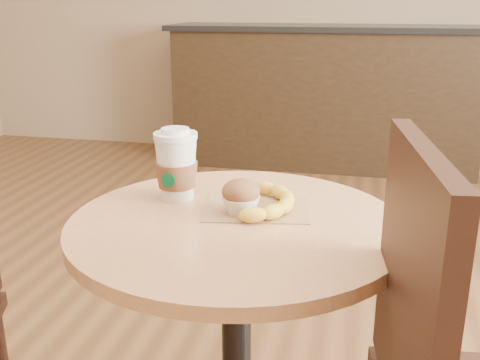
{
  "coord_description": "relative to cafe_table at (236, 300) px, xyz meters",
  "views": [
    {
      "loc": [
        0.27,
        -1.07,
        1.22
      ],
      "look_at": [
        0.02,
        0.1,
        0.83
      ],
      "focal_mm": 42.0,
      "sensor_mm": 36.0,
      "label": 1
    }
  ],
  "objects": [
    {
      "name": "service_counter",
      "position": [
        -0.02,
        3.12,
        -0.03
      ],
      "size": [
        2.3,
        0.65,
        1.04
      ],
      "color": "black",
      "rests_on": "ground"
    },
    {
      "name": "coffee_cup",
      "position": [
        -0.17,
        0.11,
        0.28
      ],
      "size": [
        0.11,
        0.11,
        0.18
      ],
      "rotation": [
        0.0,
        0.0,
        -0.08
      ],
      "color": "silver",
      "rests_on": "cafe_table"
    },
    {
      "name": "banana",
      "position": [
        0.07,
        0.08,
        0.22
      ],
      "size": [
        0.15,
        0.26,
        0.03
      ],
      "primitive_type": null,
      "rotation": [
        0.0,
        0.0,
        -0.06
      ],
      "color": "gold",
      "rests_on": "kraft_bag"
    },
    {
      "name": "kraft_bag",
      "position": [
        0.03,
        0.07,
        0.2
      ],
      "size": [
        0.27,
        0.22,
        0.0
      ],
      "primitive_type": "cube",
      "rotation": [
        0.0,
        0.0,
        0.16
      ],
      "color": "olive",
      "rests_on": "cafe_table"
    },
    {
      "name": "cafe_table",
      "position": [
        0.0,
        0.0,
        0.0
      ],
      "size": [
        0.75,
        0.75,
        0.75
      ],
      "color": "black",
      "rests_on": "ground"
    },
    {
      "name": "muffin",
      "position": [
        0.0,
        0.04,
        0.24
      ],
      "size": [
        0.09,
        0.09,
        0.08
      ],
      "color": "silver",
      "rests_on": "kraft_bag"
    }
  ]
}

